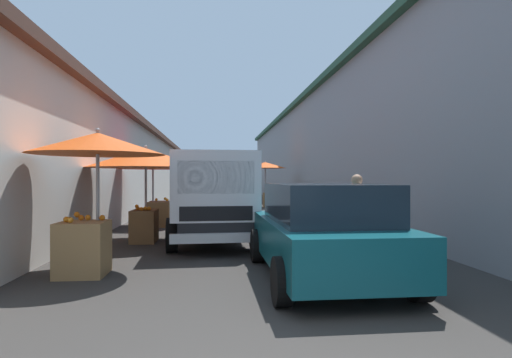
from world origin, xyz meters
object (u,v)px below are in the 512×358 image
(fruit_stall_far_right, at_px, (95,165))
(delivery_truck, at_px, (213,200))
(fruit_stall_far_left, at_px, (154,173))
(fruit_stall_near_right, at_px, (146,164))
(plastic_stool, at_px, (276,224))
(hatchback_car, at_px, (323,230))
(vendor_by_crates, at_px, (357,209))
(fruit_stall_near_left, at_px, (266,171))

(fruit_stall_far_right, distance_m, delivery_truck, 3.19)
(fruit_stall_far_left, xyz_separation_m, delivery_truck, (-4.16, -1.89, -0.67))
(delivery_truck, bearing_deg, fruit_stall_near_right, 63.14)
(fruit_stall_far_left, bearing_deg, fruit_stall_near_right, -175.41)
(plastic_stool, bearing_deg, hatchback_car, -179.74)
(hatchback_car, height_order, plastic_stool, hatchback_car)
(fruit_stall_near_right, height_order, fruit_stall_far_right, fruit_stall_far_right)
(plastic_stool, bearing_deg, vendor_by_crates, -159.80)
(hatchback_car, bearing_deg, fruit_stall_near_right, 39.40)
(plastic_stool, bearing_deg, delivery_truck, 132.67)
(fruit_stall_near_left, relative_size, fruit_stall_far_left, 1.06)
(hatchback_car, xyz_separation_m, delivery_truck, (3.20, 1.68, 0.30))
(fruit_stall_far_right, bearing_deg, fruit_stall_far_left, -0.10)
(vendor_by_crates, bearing_deg, fruit_stall_near_left, 0.22)
(fruit_stall_far_right, bearing_deg, fruit_stall_near_right, -4.87)
(delivery_truck, bearing_deg, fruit_stall_far_left, 24.47)
(hatchback_car, relative_size, delivery_truck, 0.79)
(fruit_stall_near_left, height_order, fruit_stall_far_left, fruit_stall_near_left)
(fruit_stall_near_right, xyz_separation_m, vendor_by_crates, (-2.38, -4.42, -0.94))
(fruit_stall_far_left, bearing_deg, vendor_by_crates, -140.66)
(hatchback_car, bearing_deg, vendor_by_crates, -34.16)
(fruit_stall_near_left, bearing_deg, vendor_by_crates, -179.78)
(fruit_stall_far_left, height_order, plastic_stool, fruit_stall_far_left)
(fruit_stall_near_left, bearing_deg, fruit_stall_far_right, 162.59)
(fruit_stall_near_left, height_order, fruit_stall_far_right, fruit_stall_near_left)
(fruit_stall_near_left, relative_size, hatchback_car, 0.63)
(fruit_stall_far_right, bearing_deg, fruit_stall_near_left, -17.41)
(fruit_stall_far_left, distance_m, vendor_by_crates, 7.43)
(fruit_stall_far_left, distance_m, fruit_stall_near_right, 3.35)
(delivery_truck, height_order, plastic_stool, delivery_truck)
(vendor_by_crates, bearing_deg, fruit_stall_far_left, 39.34)
(fruit_stall_near_right, relative_size, fruit_stall_far_right, 1.19)
(fruit_stall_far_left, distance_m, plastic_stool, 4.63)
(fruit_stall_near_left, relative_size, vendor_by_crates, 1.52)
(hatchback_car, height_order, vendor_by_crates, vendor_by_crates)
(fruit_stall_far_left, height_order, fruit_stall_near_right, fruit_stall_near_right)
(fruit_stall_far_left, distance_m, fruit_stall_far_right, 6.61)
(vendor_by_crates, bearing_deg, fruit_stall_far_right, 100.82)
(hatchback_car, distance_m, delivery_truck, 3.63)
(delivery_truck, distance_m, vendor_by_crates, 3.20)
(fruit_stall_near_left, xyz_separation_m, plastic_stool, (-10.82, 1.08, -1.58))
(fruit_stall_far_left, height_order, hatchback_car, fruit_stall_far_left)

